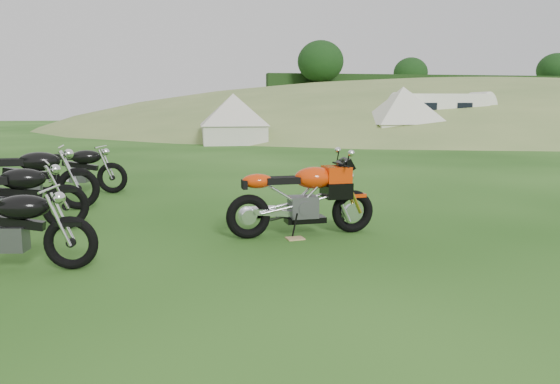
{
  "coord_description": "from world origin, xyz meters",
  "views": [
    {
      "loc": [
        -1.14,
        -5.17,
        1.69
      ],
      "look_at": [
        -0.12,
        0.4,
        0.79
      ],
      "focal_mm": 35.0,
      "sensor_mm": 36.0,
      "label": 1
    }
  ],
  "objects": [
    {
      "name": "ground",
      "position": [
        0.0,
        0.0,
        0.0
      ],
      "size": [
        120.0,
        120.0,
        0.0
      ],
      "primitive_type": "plane",
      "color": "#143D0D",
      "rests_on": "ground"
    },
    {
      "name": "hedgerow",
      "position": [
        24.0,
        40.0,
        0.0
      ],
      "size": [
        36.0,
        1.2,
        8.6
      ],
      "primitive_type": null,
      "color": "black",
      "rests_on": "ground"
    },
    {
      "name": "vintage_moto_d",
      "position": [
        -3.57,
        4.01,
        0.56
      ],
      "size": [
        2.17,
        0.65,
        1.12
      ],
      "primitive_type": null,
      "rotation": [
        0.0,
        0.0,
        0.07
      ],
      "color": "black",
      "rests_on": "ground"
    },
    {
      "name": "plywood_board",
      "position": [
        0.27,
        1.48,
        0.01
      ],
      "size": [
        0.24,
        0.21,
        0.02
      ],
      "primitive_type": "cube",
      "rotation": [
        0.0,
        0.0,
        0.14
      ],
      "color": "tan",
      "rests_on": "ground"
    },
    {
      "name": "vintage_moto_c",
      "position": [
        -3.11,
        5.86,
        0.49
      ],
      "size": [
        1.92,
        0.85,
        0.98
      ],
      "primitive_type": null,
      "rotation": [
        0.0,
        0.0,
        -0.23
      ],
      "color": "black",
      "rests_on": "ground"
    },
    {
      "name": "tent_left",
      "position": [
        1.19,
        19.1,
        1.18
      ],
      "size": [
        2.78,
        2.78,
        2.37
      ],
      "primitive_type": null,
      "rotation": [
        0.0,
        0.0,
        -0.02
      ],
      "color": "beige",
      "rests_on": "ground"
    },
    {
      "name": "tent_right",
      "position": [
        8.67,
        18.09,
        1.28
      ],
      "size": [
        3.02,
        3.02,
        2.56
      ],
      "primitive_type": null,
      "rotation": [
        0.0,
        0.0,
        -0.02
      ],
      "color": "silver",
      "rests_on": "ground"
    },
    {
      "name": "vintage_moto_b",
      "position": [
        -2.91,
        0.71,
        0.46
      ],
      "size": [
        1.8,
        0.67,
        0.93
      ],
      "primitive_type": null,
      "rotation": [
        0.0,
        0.0,
        -0.15
      ],
      "color": "black",
      "rests_on": "ground"
    },
    {
      "name": "sport_motorcycle",
      "position": [
        0.4,
        1.68,
        0.57
      ],
      "size": [
        1.93,
        0.6,
        1.14
      ],
      "primitive_type": null,
      "rotation": [
        0.0,
        0.0,
        0.07
      ],
      "color": "red",
      "rests_on": "ground"
    },
    {
      "name": "hillside",
      "position": [
        24.0,
        40.0,
        0.0
      ],
      "size": [
        80.0,
        64.0,
        8.0
      ],
      "primitive_type": "ellipsoid",
      "color": "olive",
      "rests_on": "ground"
    },
    {
      "name": "vintage_moto_a",
      "position": [
        -3.38,
        2.39,
        0.51
      ],
      "size": [
        1.98,
        1.02,
        1.02
      ],
      "primitive_type": null,
      "rotation": [
        0.0,
        0.0,
        0.31
      ],
      "color": "black",
      "rests_on": "ground"
    },
    {
      "name": "caravan",
      "position": [
        11.13,
        19.37,
        1.14
      ],
      "size": [
        4.98,
        2.46,
        2.28
      ],
      "primitive_type": null,
      "rotation": [
        0.0,
        0.0,
        -0.06
      ],
      "color": "white",
      "rests_on": "ground"
    }
  ]
}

